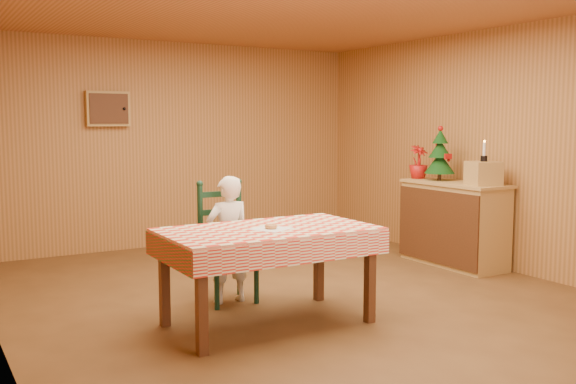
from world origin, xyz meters
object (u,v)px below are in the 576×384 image
object	(u,v)px
dining_table	(268,238)
christmas_tree	(440,156)
ladder_chair	(225,245)
crate	(483,173)
shelf_unit	(454,224)
storage_bin	(461,248)
seated_child	(228,239)

from	to	relation	value
dining_table	christmas_tree	world-z (taller)	christmas_tree
christmas_tree	ladder_chair	bearing A→B (deg)	-174.52
ladder_chair	crate	world-z (taller)	crate
ladder_chair	christmas_tree	bearing A→B (deg)	5.48
christmas_tree	shelf_unit	bearing A→B (deg)	-91.98
dining_table	ladder_chair	distance (m)	0.81
crate	christmas_tree	bearing A→B (deg)	90.00
christmas_tree	storage_bin	size ratio (longest dim) A/B	1.46
shelf_unit	christmas_tree	bearing A→B (deg)	88.02
crate	storage_bin	xyz separation A→B (m)	(-0.03, 0.25, -0.84)
ladder_chair	shelf_unit	xyz separation A→B (m)	(2.80, 0.02, -0.04)
seated_child	crate	world-z (taller)	crate
seated_child	christmas_tree	distance (m)	2.90
ladder_chair	crate	xyz separation A→B (m)	(2.81, -0.38, 0.55)
dining_table	crate	size ratio (longest dim) A/B	5.52
storage_bin	crate	bearing A→B (deg)	-83.86
ladder_chair	seated_child	world-z (taller)	seated_child
dining_table	seated_child	size ratio (longest dim) A/B	1.47
dining_table	shelf_unit	size ratio (longest dim) A/B	1.34
crate	ladder_chair	bearing A→B (deg)	172.30
crate	christmas_tree	world-z (taller)	christmas_tree
crate	storage_bin	bearing A→B (deg)	96.14
ladder_chair	storage_bin	size ratio (longest dim) A/B	2.54
shelf_unit	storage_bin	world-z (taller)	shelf_unit
seated_child	storage_bin	size ratio (longest dim) A/B	2.65
crate	seated_child	bearing A→B (deg)	173.44
dining_table	storage_bin	world-z (taller)	dining_table
seated_child	crate	size ratio (longest dim) A/B	3.75
shelf_unit	christmas_tree	size ratio (longest dim) A/B	2.00
ladder_chair	christmas_tree	distance (m)	2.91
seated_child	ladder_chair	bearing A→B (deg)	-90.00
ladder_chair	seated_child	size ratio (longest dim) A/B	0.96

